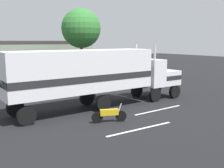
{
  "coord_description": "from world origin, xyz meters",
  "views": [
    {
      "loc": [
        -14.71,
        -16.48,
        4.76
      ],
      "look_at": [
        -3.86,
        -0.44,
        1.6
      ],
      "focal_mm": 42.34,
      "sensor_mm": 36.0,
      "label": 1
    }
  ],
  "objects_px": {
    "person_bystander": "(94,88)",
    "tree_center": "(81,28)",
    "semi_truck": "(96,73)",
    "motorcycle": "(109,114)",
    "parked_bus": "(56,64)"
  },
  "relations": [
    {
      "from": "parked_bus",
      "to": "motorcycle",
      "type": "xyz_separation_m",
      "value": [
        -3.78,
        -17.37,
        -1.58
      ]
    },
    {
      "from": "person_bystander",
      "to": "tree_center",
      "type": "bearing_deg",
      "value": 65.01
    },
    {
      "from": "motorcycle",
      "to": "tree_center",
      "type": "xyz_separation_m",
      "value": [
        11.32,
        25.14,
        6.23
      ]
    },
    {
      "from": "motorcycle",
      "to": "parked_bus",
      "type": "bearing_deg",
      "value": 77.73
    },
    {
      "from": "parked_bus",
      "to": "tree_center",
      "type": "xyz_separation_m",
      "value": [
        7.54,
        7.77,
        4.65
      ]
    },
    {
      "from": "motorcycle",
      "to": "person_bystander",
      "type": "bearing_deg",
      "value": 68.19
    },
    {
      "from": "parked_bus",
      "to": "tree_center",
      "type": "relative_size",
      "value": 1.14
    },
    {
      "from": "person_bystander",
      "to": "tree_center",
      "type": "distance_m",
      "value": 21.9
    },
    {
      "from": "parked_bus",
      "to": "person_bystander",
      "type": "bearing_deg",
      "value": -96.89
    },
    {
      "from": "motorcycle",
      "to": "tree_center",
      "type": "bearing_deg",
      "value": 65.76
    },
    {
      "from": "person_bystander",
      "to": "motorcycle",
      "type": "relative_size",
      "value": 0.81
    },
    {
      "from": "semi_truck",
      "to": "parked_bus",
      "type": "height_order",
      "value": "semi_truck"
    },
    {
      "from": "parked_bus",
      "to": "tree_center",
      "type": "height_order",
      "value": "tree_center"
    },
    {
      "from": "parked_bus",
      "to": "motorcycle",
      "type": "distance_m",
      "value": 17.84
    },
    {
      "from": "semi_truck",
      "to": "motorcycle",
      "type": "relative_size",
      "value": 7.09
    }
  ]
}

